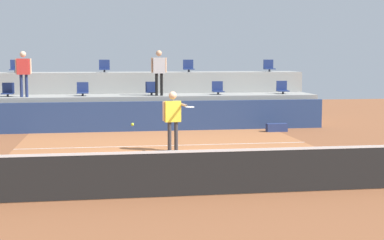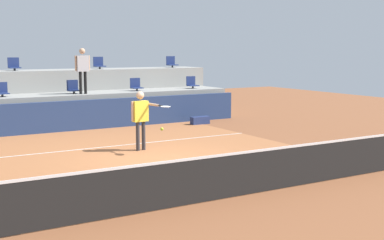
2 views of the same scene
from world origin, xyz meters
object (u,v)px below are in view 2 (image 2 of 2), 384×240
(stadium_chair_lower_left, at_px, (2,91))
(tennis_ball, at_px, (162,129))
(stadium_chair_upper_far_right, at_px, (172,63))
(equipment_bag, at_px, (200,120))
(stadium_chair_upper_left, at_px, (14,65))
(tennis_player, at_px, (141,114))
(stadium_chair_upper_right, at_px, (99,64))
(stadium_chair_lower_right, at_px, (136,85))
(stadium_chair_lower_center, at_px, (73,88))
(stadium_chair_lower_far_right, at_px, (192,83))
(spectator_leaning_on_rail, at_px, (83,66))

(stadium_chair_lower_left, height_order, tennis_ball, stadium_chair_lower_left)
(stadium_chair_upper_far_right, xyz_separation_m, equipment_bag, (-0.86, -3.94, -2.16))
(stadium_chair_lower_left, bearing_deg, tennis_ball, -81.99)
(stadium_chair_lower_left, xyz_separation_m, stadium_chair_upper_left, (0.84, 1.80, 0.85))
(stadium_chair_lower_left, xyz_separation_m, equipment_bag, (7.05, -2.14, -1.31))
(tennis_ball, bearing_deg, tennis_player, 70.92)
(stadium_chair_lower_left, bearing_deg, stadium_chair_upper_right, 22.38)
(stadium_chair_lower_right, height_order, stadium_chair_upper_left, stadium_chair_upper_left)
(stadium_chair_upper_right, height_order, tennis_player, stadium_chair_upper_right)
(equipment_bag, bearing_deg, stadium_chair_lower_left, 163.10)
(stadium_chair_lower_left, xyz_separation_m, tennis_player, (2.76, -5.87, -0.40))
(stadium_chair_lower_center, distance_m, stadium_chair_lower_far_right, 5.31)
(spectator_leaning_on_rail, bearing_deg, equipment_bag, -22.95)
(stadium_chair_upper_far_right, bearing_deg, stadium_chair_upper_left, 180.00)
(stadium_chair_lower_right, height_order, stadium_chair_lower_far_right, same)
(stadium_chair_lower_far_right, height_order, equipment_bag, stadium_chair_lower_far_right)
(stadium_chair_upper_far_right, bearing_deg, stadium_chair_lower_right, -145.62)
(stadium_chair_lower_far_right, bearing_deg, tennis_player, -131.42)
(stadium_chair_lower_far_right, xyz_separation_m, stadium_chair_upper_right, (-3.57, 1.80, 0.85))
(stadium_chair_upper_far_right, xyz_separation_m, tennis_player, (-5.15, -7.67, -1.25))
(stadium_chair_upper_right, bearing_deg, tennis_player, -101.85)
(stadium_chair_upper_left, bearing_deg, stadium_chair_upper_right, 0.00)
(stadium_chair_lower_center, distance_m, stadium_chair_upper_left, 2.68)
(equipment_bag, bearing_deg, stadium_chair_lower_far_right, 67.40)
(stadium_chair_upper_left, bearing_deg, stadium_chair_lower_right, -22.09)
(stadium_chair_lower_far_right, relative_size, spectator_leaning_on_rail, 0.30)
(stadium_chair_upper_right, bearing_deg, tennis_ball, -104.38)
(stadium_chair_upper_left, bearing_deg, tennis_player, -75.94)
(tennis_player, bearing_deg, stadium_chair_upper_right, 78.15)
(tennis_player, height_order, tennis_ball, tennis_player)
(stadium_chair_lower_right, distance_m, stadium_chair_upper_far_right, 3.30)
(stadium_chair_lower_center, relative_size, stadium_chair_upper_left, 1.00)
(stadium_chair_lower_left, xyz_separation_m, tennis_ball, (1.39, -9.85, -0.19))
(stadium_chair_upper_left, distance_m, tennis_ball, 11.71)
(stadium_chair_lower_center, xyz_separation_m, stadium_chair_upper_left, (-1.79, 1.80, 0.85))
(stadium_chair_upper_far_right, bearing_deg, stadium_chair_lower_left, -167.18)
(stadium_chair_lower_far_right, height_order, tennis_ball, stadium_chair_lower_far_right)
(equipment_bag, bearing_deg, stadium_chair_lower_right, 129.61)
(stadium_chair_lower_right, bearing_deg, stadium_chair_lower_far_right, 0.00)
(stadium_chair_lower_left, relative_size, tennis_ball, 7.65)
(stadium_chair_upper_left, distance_m, equipment_bag, 7.67)
(stadium_chair_lower_far_right, distance_m, spectator_leaning_on_rail, 5.13)
(stadium_chair_upper_right, bearing_deg, stadium_chair_upper_left, 180.00)
(stadium_chair_upper_right, xyz_separation_m, spectator_leaning_on_rail, (-1.47, -2.18, -0.01))
(tennis_player, relative_size, equipment_bag, 2.28)
(stadium_chair_lower_left, height_order, stadium_chair_lower_center, same)
(stadium_chair_lower_left, relative_size, stadium_chair_lower_center, 1.00)
(stadium_chair_lower_left, height_order, equipment_bag, stadium_chair_lower_left)
(spectator_leaning_on_rail, bearing_deg, stadium_chair_lower_left, 172.46)
(stadium_chair_upper_left, height_order, stadium_chair_upper_far_right, same)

